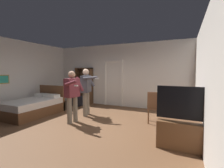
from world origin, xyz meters
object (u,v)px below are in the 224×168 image
side_table (170,111)px  laptop (170,101)px  bottle_on_table (176,100)px  bookshelf (84,84)px  wooden_chair (154,106)px  bed (34,106)px  tv_flatscreen (186,131)px  person_blue_shirt (72,93)px  suitcase_dark (77,101)px  person_striped_shirt (86,88)px

side_table → laptop: size_ratio=2.06×
bottle_on_table → side_table: bearing=150.3°
bookshelf → wooden_chair: size_ratio=1.80×
bed → bottle_on_table: size_ratio=7.09×
bookshelf → tv_flatscreen: 5.55m
person_blue_shirt → suitcase_dark: 2.57m
tv_flatscreen → person_blue_shirt: size_ratio=0.81×
tv_flatscreen → person_striped_shirt: bearing=158.8°
bottle_on_table → suitcase_dark: (-4.35, 1.22, -0.59)m
person_striped_shirt → laptop: bearing=-1.1°
bottle_on_table → person_blue_shirt: 3.06m
bookshelf → bottle_on_table: 4.73m
bed → person_striped_shirt: bearing=22.1°
suitcase_dark → person_striped_shirt: bearing=-40.3°
tv_flatscreen → laptop: size_ratio=3.85×
bookshelf → bed: bearing=-101.8°
bed → tv_flatscreen: 5.16m
tv_flatscreen → bottle_on_table: size_ratio=4.65×
bed → laptop: bearing=8.3°
bottle_on_table → suitcase_dark: 4.56m
bottle_on_table → person_blue_shirt: (-2.95, -0.81, 0.12)m
tv_flatscreen → laptop: tv_flatscreen is taller
wooden_chair → person_blue_shirt: (-2.33, -1.01, 0.39)m
laptop → person_blue_shirt: size_ratio=0.21×
tv_flatscreen → bottle_on_table: bearing=102.3°
tv_flatscreen → side_table: 1.33m
bookshelf → person_blue_shirt: bookshelf is taller
bed → suitcase_dark: bed is taller
bed → person_striped_shirt: size_ratio=1.17×
laptop → person_striped_shirt: (-2.87, 0.05, 0.24)m
tv_flatscreen → wooden_chair: 1.65m
laptop → person_blue_shirt: (-2.79, -0.84, 0.19)m
tv_flatscreen → side_table: tv_flatscreen is taller
bed → laptop: 4.77m
bookshelf → bottle_on_table: bookshelf is taller
wooden_chair → person_striped_shirt: (-2.41, -0.11, 0.45)m
bed → person_blue_shirt: 2.02m
tv_flatscreen → bottle_on_table: (-0.26, 1.19, 0.43)m
laptop → person_striped_shirt: size_ratio=0.20×
tv_flatscreen → person_striped_shirt: person_striped_shirt is taller
person_blue_shirt → bookshelf: bearing=117.6°
wooden_chair → laptop: bearing=-19.5°
laptop → suitcase_dark: 4.38m
bookshelf → laptop: bearing=-23.6°
side_table → tv_flatscreen: bearing=-72.5°
bottle_on_table → person_striped_shirt: size_ratio=0.17×
bed → wooden_chair: 4.34m
bed → suitcase_dark: (0.52, 1.88, -0.07)m
suitcase_dark → bottle_on_table: bearing=-15.2°
person_blue_shirt → laptop: bearing=16.9°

